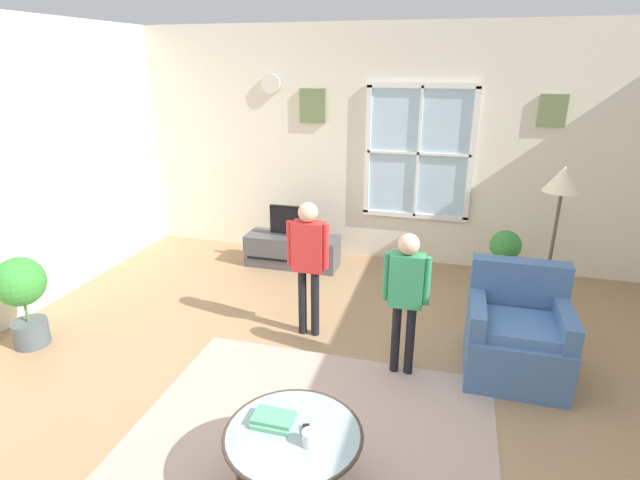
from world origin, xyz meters
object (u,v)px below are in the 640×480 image
Objects in this scene: armchair at (516,336)px; book_stack at (273,419)px; cup at (310,438)px; floor_lamp at (561,196)px; tv_stand at (292,251)px; person_green_shirt at (406,289)px; remote_near_books at (307,434)px; potted_plant_by_window at (505,253)px; coffee_table at (293,436)px; potted_plant_corner at (22,293)px; person_red_shirt at (308,254)px; television at (292,220)px.

armchair is 2.13m from book_stack.
floor_lamp reaches higher than cup.
tv_stand is 2.50m from person_green_shirt.
remote_near_books is 3.50m from potted_plant_by_window.
cup is (0.12, -0.06, 0.07)m from coffee_table.
potted_plant_corner is (-2.86, 0.94, 0.06)m from cup.
potted_plant_by_window is at bearing 68.52° from remote_near_books.
potted_plant_by_window is 1.32m from floor_lamp.
book_stack is 0.36× the size of potted_plant_by_window.
person_red_shirt is at bearing -66.41° from tv_stand.
person_red_shirt reaches higher than potted_plant_corner.
armchair is at bearing 51.46° from remote_near_books.
potted_plant_by_window is (0.89, 1.92, -0.34)m from person_green_shirt.
cup is (-1.22, -1.64, 0.12)m from armchair.
tv_stand is at bearing 110.00° from cup.
book_stack is 0.20× the size of person_green_shirt.
book_stack is at bearing -17.76° from potted_plant_corner.
coffee_table is 0.15m from cup.
armchair is (2.42, -1.64, 0.13)m from tv_stand.
coffee_table is 0.64× the size of person_red_shirt.
person_green_shirt reaches higher than television.
armchair reaches higher than book_stack.
floor_lamp is at bearing -73.41° from potted_plant_by_window.
tv_stand is 0.39m from television.
person_green_shirt is (0.36, 1.40, 0.30)m from cup.
person_red_shirt is 0.97m from person_green_shirt.
tv_stand is 3.43m from remote_near_books.
cup is at bearing -69.99° from television.
remote_near_books reaches higher than coffee_table.
coffee_table is at bearing -130.21° from armchair.
person_red_shirt is 1.53× the size of potted_plant_corner.
floor_lamp is (0.30, 0.74, 0.97)m from armchair.
tv_stand is 2.92m from armchair.
television reaches higher than remote_near_books.
cup is 0.13× the size of potted_plant_by_window.
book_stack reaches higher than coffee_table.
potted_plant_corner is (-4.11, -2.38, 0.10)m from potted_plant_by_window.
potted_plant_corner is at bearing -161.76° from floor_lamp.
floor_lamp is (1.17, 0.99, 0.56)m from person_green_shirt.
armchair is at bearing -34.10° from tv_stand.
person_red_shirt is (0.66, -1.51, 0.60)m from tv_stand.
floor_lamp is at bearing 18.24° from potted_plant_corner.
person_red_shirt is (-0.42, 1.71, 0.41)m from coffee_table.
person_red_shirt reaches higher than person_green_shirt.
potted_plant_by_window reaches higher than coffee_table.
person_red_shirt is 0.81× the size of floor_lamp.
coffee_table is 5.74× the size of remote_near_books.
television is 0.45× the size of person_green_shirt.
tv_stand is 2.09× the size of television.
person_green_shirt is at bearing 75.69° from cup.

